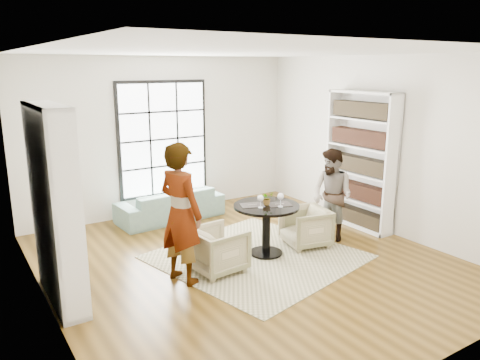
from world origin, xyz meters
TOP-DOWN VIEW (x-y plane):
  - ground at (0.00, 0.00)m, footprint 6.00×6.00m
  - room_shell at (0.00, 0.54)m, footprint 6.00×6.01m
  - rug at (0.20, 0.08)m, footprint 3.14×3.14m
  - pedestal_table at (0.38, 0.09)m, footprint 0.99×0.99m
  - sofa at (-0.13, 2.45)m, footprint 2.03×0.91m
  - armchair_left at (-0.54, -0.03)m, footprint 0.76×0.75m
  - armchair_right at (1.13, 0.05)m, footprint 0.81×0.79m
  - person_left at (-1.09, -0.03)m, footprint 0.65×0.80m
  - person_right at (1.68, 0.05)m, footprint 0.66×0.80m
  - placemat_left at (0.19, 0.19)m, footprint 0.41×0.36m
  - placemat_right at (0.56, 0.01)m, footprint 0.41×0.36m
  - cutlery_left at (0.19, 0.19)m, footprint 0.21×0.25m
  - cutlery_right at (0.56, 0.01)m, footprint 0.21×0.25m
  - wine_glass_left at (0.23, 0.03)m, footprint 0.09×0.09m
  - wine_glass_right at (0.50, -0.09)m, footprint 0.10×0.10m
  - flower_centerpiece at (0.40, 0.11)m, footprint 0.18×0.16m

SIDE VIEW (x-z plane):
  - ground at x=0.00m, z-range 0.00..0.00m
  - rug at x=0.20m, z-range 0.00..0.01m
  - sofa at x=-0.13m, z-range 0.00..0.58m
  - armchair_right at x=1.13m, z-range 0.00..0.62m
  - armchair_left at x=-0.54m, z-range 0.00..0.64m
  - pedestal_table at x=0.38m, z-range 0.18..0.97m
  - person_right at x=1.68m, z-range 0.00..1.52m
  - placemat_left at x=0.19m, z-range 0.79..0.80m
  - placemat_right at x=0.56m, z-range 0.79..0.80m
  - cutlery_left at x=0.19m, z-range 0.80..0.80m
  - cutlery_right at x=0.56m, z-range 0.80..0.80m
  - flower_centerpiece at x=0.40m, z-range 0.79..0.99m
  - wine_glass_left at x=0.23m, z-range 0.83..1.03m
  - person_left at x=-1.09m, z-range 0.00..1.89m
  - wine_glass_right at x=0.50m, z-range 0.84..1.05m
  - room_shell at x=0.00m, z-range -1.74..4.26m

